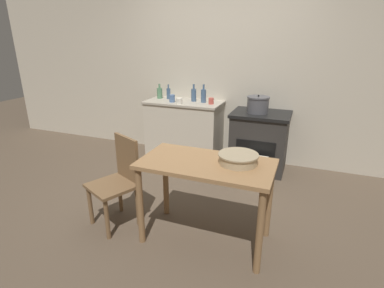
% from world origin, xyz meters
% --- Properties ---
extents(ground_plane, '(14.00, 14.00, 0.00)m').
position_xyz_m(ground_plane, '(0.00, 0.00, 0.00)').
color(ground_plane, brown).
extents(wall_back, '(8.00, 0.07, 2.55)m').
position_xyz_m(wall_back, '(0.00, 1.58, 1.27)').
color(wall_back, beige).
rests_on(wall_back, ground_plane).
extents(counter_cabinet, '(1.11, 0.56, 0.87)m').
position_xyz_m(counter_cabinet, '(-0.47, 1.28, 0.44)').
color(counter_cabinet, beige).
rests_on(counter_cabinet, ground_plane).
extents(stove, '(0.76, 0.61, 0.81)m').
position_xyz_m(stove, '(0.65, 1.26, 0.41)').
color(stove, '#2D2B28').
rests_on(stove, ground_plane).
extents(work_table, '(1.13, 0.60, 0.76)m').
position_xyz_m(work_table, '(0.48, -0.49, 0.64)').
color(work_table, '#997047').
rests_on(work_table, ground_plane).
extents(chair, '(0.53, 0.53, 0.87)m').
position_xyz_m(chair, '(-0.40, -0.53, 0.46)').
color(chair, brown).
rests_on(chair, ground_plane).
extents(flour_sack, '(0.28, 0.19, 0.35)m').
position_xyz_m(flour_sack, '(0.70, 0.77, 0.18)').
color(flour_sack, beige).
rests_on(flour_sack, ground_plane).
extents(stock_pot, '(0.29, 0.29, 0.24)m').
position_xyz_m(stock_pot, '(0.60, 1.25, 0.91)').
color(stock_pot, '#4C4C51').
rests_on(stock_pot, stove).
extents(mixing_bowl_large, '(0.33, 0.33, 0.09)m').
position_xyz_m(mixing_bowl_large, '(0.73, -0.42, 0.81)').
color(mixing_bowl_large, tan).
rests_on(mixing_bowl_large, work_table).
extents(bottle_far_left, '(0.08, 0.08, 0.22)m').
position_xyz_m(bottle_far_left, '(-0.90, 1.35, 0.95)').
color(bottle_far_left, '#517F5B').
rests_on(bottle_far_left, counter_cabinet).
extents(bottle_left, '(0.07, 0.07, 0.26)m').
position_xyz_m(bottle_left, '(-0.18, 1.31, 0.97)').
color(bottle_left, '#3D5675').
rests_on(bottle_left, counter_cabinet).
extents(bottle_mid_left, '(0.07, 0.07, 0.25)m').
position_xyz_m(bottle_mid_left, '(-0.34, 1.34, 0.97)').
color(bottle_mid_left, '#3D5675').
rests_on(bottle_mid_left, counter_cabinet).
extents(bottle_center_left, '(0.06, 0.06, 0.22)m').
position_xyz_m(bottle_center_left, '(-0.76, 1.36, 0.95)').
color(bottle_center_left, '#3D5675').
rests_on(bottle_center_left, counter_cabinet).
extents(cup_center, '(0.08, 0.08, 0.10)m').
position_xyz_m(cup_center, '(-0.61, 1.17, 0.92)').
color(cup_center, '#4C6B99').
rests_on(cup_center, counter_cabinet).
extents(cup_center_right, '(0.07, 0.07, 0.09)m').
position_xyz_m(cup_center_right, '(-0.05, 1.24, 0.91)').
color(cup_center_right, '#B74C42').
rests_on(cup_center_right, counter_cabinet).
extents(cup_mid_right, '(0.08, 0.08, 0.08)m').
position_xyz_m(cup_mid_right, '(-0.47, 1.10, 0.91)').
color(cup_mid_right, silver).
rests_on(cup_mid_right, counter_cabinet).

